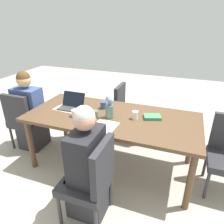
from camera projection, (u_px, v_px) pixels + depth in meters
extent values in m
plane|color=#B2A899|center=(112.00, 164.00, 2.85)|extent=(10.00, 10.00, 0.00)
cube|color=brown|center=(112.00, 117.00, 2.54)|extent=(2.12, 0.96, 0.04)
cylinder|color=brown|center=(191.00, 141.00, 2.73)|extent=(0.07, 0.07, 0.71)
cylinder|color=brown|center=(64.00, 118.00, 3.35)|extent=(0.07, 0.07, 0.71)
cylinder|color=brown|center=(190.00, 182.00, 2.05)|extent=(0.07, 0.07, 0.71)
cylinder|color=brown|center=(31.00, 144.00, 2.67)|extent=(0.07, 0.07, 0.71)
cube|color=#2D2D33|center=(28.00, 122.00, 3.13)|extent=(0.44, 0.44, 0.08)
cube|color=#2D2D33|center=(16.00, 111.00, 2.86)|extent=(0.42, 0.06, 0.45)
cylinder|color=#333338|center=(29.00, 127.00, 3.45)|extent=(0.04, 0.04, 0.37)
cylinder|color=#333338|center=(48.00, 131.00, 3.33)|extent=(0.04, 0.04, 0.37)
cylinder|color=#333338|center=(12.00, 138.00, 3.12)|extent=(0.04, 0.04, 0.37)
cylinder|color=#333338|center=(32.00, 143.00, 3.00)|extent=(0.04, 0.04, 0.37)
cube|color=#2D2D33|center=(33.00, 133.00, 3.19)|extent=(0.34, 0.36, 0.45)
cube|color=#384C84|center=(28.00, 105.00, 2.99)|extent=(0.40, 0.24, 0.50)
sphere|color=#E3A871|center=(24.00, 80.00, 2.84)|extent=(0.20, 0.20, 0.20)
sphere|color=#51381E|center=(23.00, 78.00, 2.82)|extent=(0.19, 0.19, 0.19)
cube|color=#2D2D33|center=(85.00, 183.00, 1.96)|extent=(0.44, 0.44, 0.08)
cube|color=#2D2D33|center=(103.00, 166.00, 1.79)|extent=(0.06, 0.42, 0.45)
cylinder|color=#333338|center=(60.00, 210.00, 1.96)|extent=(0.04, 0.04, 0.37)
cylinder|color=#333338|center=(79.00, 183.00, 2.28)|extent=(0.04, 0.04, 0.37)
cylinder|color=#333338|center=(96.00, 222.00, 1.84)|extent=(0.04, 0.04, 0.37)
cylinder|color=#333338|center=(111.00, 192.00, 2.16)|extent=(0.04, 0.04, 0.37)
cube|color=#2D2D33|center=(89.00, 193.00, 2.09)|extent=(0.36, 0.34, 0.45)
cube|color=#232328|center=(86.00, 155.00, 1.89)|extent=(0.24, 0.40, 0.50)
sphere|color=tan|center=(84.00, 119.00, 1.74)|extent=(0.20, 0.20, 0.20)
sphere|color=beige|center=(84.00, 116.00, 1.72)|extent=(0.19, 0.19, 0.19)
cube|color=#2D2D33|center=(131.00, 115.00, 3.33)|extent=(0.44, 0.44, 0.08)
cube|color=#2D2D33|center=(120.00, 99.00, 3.28)|extent=(0.06, 0.42, 0.45)
cylinder|color=#333338|center=(144.00, 124.00, 3.52)|extent=(0.04, 0.04, 0.37)
cylinder|color=#333338|center=(139.00, 135.00, 3.20)|extent=(0.04, 0.04, 0.37)
cylinder|color=#333338|center=(123.00, 121.00, 3.64)|extent=(0.04, 0.04, 0.37)
cylinder|color=#333338|center=(116.00, 131.00, 3.32)|extent=(0.04, 0.04, 0.37)
cylinder|color=#333338|center=(207.00, 185.00, 2.24)|extent=(0.04, 0.04, 0.37)
cylinder|color=#333338|center=(205.00, 164.00, 2.57)|extent=(0.04, 0.04, 0.37)
cylinder|color=#4C6B60|center=(109.00, 112.00, 2.44)|extent=(0.10, 0.10, 0.17)
sphere|color=#6B7FD1|center=(108.00, 98.00, 2.38)|extent=(0.06, 0.06, 0.06)
cylinder|color=#477A3D|center=(108.00, 102.00, 2.40)|extent=(0.01, 0.01, 0.09)
sphere|color=#6B7FD1|center=(110.00, 100.00, 2.37)|extent=(0.06, 0.06, 0.06)
cylinder|color=#477A3D|center=(110.00, 103.00, 2.38)|extent=(0.01, 0.01, 0.07)
sphere|color=#6B7FD1|center=(110.00, 102.00, 2.41)|extent=(0.06, 0.06, 0.06)
cylinder|color=#477A3D|center=(110.00, 104.00, 2.41)|extent=(0.01, 0.01, 0.04)
cube|color=beige|center=(69.00, 108.00, 2.74)|extent=(0.38, 0.29, 0.00)
cube|color=beige|center=(103.00, 128.00, 2.26)|extent=(0.29, 0.38, 0.00)
cube|color=#38383D|center=(72.00, 108.00, 2.72)|extent=(0.32, 0.22, 0.02)
cube|color=black|center=(74.00, 99.00, 2.74)|extent=(0.31, 0.09, 0.19)
cylinder|color=#33477A|center=(103.00, 105.00, 2.72)|extent=(0.08, 0.08, 0.09)
cylinder|color=white|center=(75.00, 113.00, 2.50)|extent=(0.09, 0.09, 0.09)
cylinder|color=white|center=(135.00, 115.00, 2.44)|extent=(0.07, 0.07, 0.10)
cylinder|color=#47704C|center=(94.00, 114.00, 2.49)|extent=(0.09, 0.09, 0.08)
cube|color=#3D7F56|center=(152.00, 117.00, 2.46)|extent=(0.23, 0.20, 0.04)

